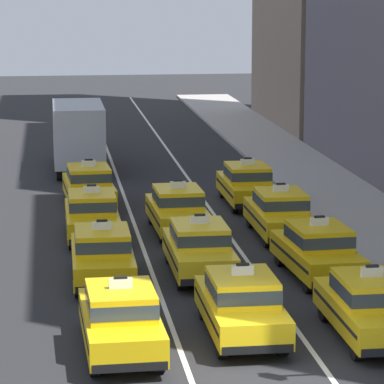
# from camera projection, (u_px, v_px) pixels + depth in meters

# --- Properties ---
(ground_plane) EXTENTS (160.00, 160.00, 0.00)m
(ground_plane) POSITION_uv_depth(u_px,v_px,m) (259.00, 375.00, 25.08)
(ground_plane) COLOR #232326
(lane_stripe_left_center) EXTENTS (0.14, 80.00, 0.01)m
(lane_stripe_left_center) POSITION_uv_depth(u_px,v_px,m) (127.00, 203.00, 44.32)
(lane_stripe_left_center) COLOR silver
(lane_stripe_left_center) RESTS_ON ground
(lane_stripe_center_right) EXTENTS (0.14, 80.00, 0.01)m
(lane_stripe_center_right) POSITION_uv_depth(u_px,v_px,m) (204.00, 201.00, 44.74)
(lane_stripe_center_right) COLOR silver
(lane_stripe_center_right) RESTS_ON ground
(sidewalk_curb) EXTENTS (4.00, 90.00, 0.15)m
(sidewalk_curb) POSITION_uv_depth(u_px,v_px,m) (372.00, 222.00, 40.58)
(sidewalk_curb) COLOR #9E9993
(sidewalk_curb) RESTS_ON ground
(taxi_left_nearest) EXTENTS (1.92, 4.60, 1.96)m
(taxi_left_nearest) POSITION_uv_depth(u_px,v_px,m) (121.00, 318.00, 26.42)
(taxi_left_nearest) COLOR black
(taxi_left_nearest) RESTS_ON ground
(taxi_left_second) EXTENTS (1.87, 4.58, 1.96)m
(taxi_left_second) POSITION_uv_depth(u_px,v_px,m) (102.00, 254.00, 32.55)
(taxi_left_second) COLOR black
(taxi_left_second) RESTS_ON ground
(taxi_left_third) EXTENTS (1.82, 4.56, 1.96)m
(taxi_left_third) POSITION_uv_depth(u_px,v_px,m) (92.00, 214.00, 38.07)
(taxi_left_third) COLOR black
(taxi_left_third) RESTS_ON ground
(taxi_left_fourth) EXTENTS (2.03, 4.64, 1.96)m
(taxi_left_fourth) POSITION_uv_depth(u_px,v_px,m) (89.00, 185.00, 43.40)
(taxi_left_fourth) COLOR black
(taxi_left_fourth) RESTS_ON ground
(box_truck_left_fifth) EXTENTS (2.32, 6.97, 3.27)m
(box_truck_left_fifth) POSITION_uv_depth(u_px,v_px,m) (78.00, 134.00, 51.38)
(box_truck_left_fifth) COLOR black
(box_truck_left_fifth) RESTS_ON ground
(sedan_left_sixth) EXTENTS (1.98, 4.38, 1.58)m
(sedan_left_sixth) POSITION_uv_depth(u_px,v_px,m) (77.00, 132.00, 58.58)
(sedan_left_sixth) COLOR black
(sedan_left_sixth) RESTS_ON ground
(taxi_center_nearest) EXTENTS (1.82, 4.56, 1.96)m
(taxi_center_nearest) POSITION_uv_depth(u_px,v_px,m) (242.00, 304.00, 27.60)
(taxi_center_nearest) COLOR black
(taxi_center_nearest) RESTS_ON ground
(taxi_center_second) EXTENTS (1.83, 4.56, 1.96)m
(taxi_center_second) POSITION_uv_depth(u_px,v_px,m) (199.00, 248.00, 33.33)
(taxi_center_second) COLOR black
(taxi_center_second) RESTS_ON ground
(taxi_center_third) EXTENTS (1.93, 4.60, 1.96)m
(taxi_center_third) POSITION_uv_depth(u_px,v_px,m) (178.00, 209.00, 38.95)
(taxi_center_third) COLOR black
(taxi_center_third) RESTS_ON ground
(taxi_right_nearest) EXTENTS (1.83, 4.56, 1.96)m
(taxi_right_nearest) POSITION_uv_depth(u_px,v_px,m) (370.00, 305.00, 27.45)
(taxi_right_nearest) COLOR black
(taxi_right_nearest) RESTS_ON ground
(taxi_right_second) EXTENTS (2.05, 4.65, 1.96)m
(taxi_right_second) POSITION_uv_depth(u_px,v_px,m) (318.00, 250.00, 33.08)
(taxi_right_second) COLOR black
(taxi_right_second) RESTS_ON ground
(taxi_right_third) EXTENTS (1.84, 4.57, 1.96)m
(taxi_right_third) POSITION_uv_depth(u_px,v_px,m) (280.00, 213.00, 38.33)
(taxi_right_third) COLOR black
(taxi_right_third) RESTS_ON ground
(taxi_right_fourth) EXTENTS (1.84, 4.57, 1.96)m
(taxi_right_fourth) POSITION_uv_depth(u_px,v_px,m) (247.00, 184.00, 43.76)
(taxi_right_fourth) COLOR black
(taxi_right_fourth) RESTS_ON ground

